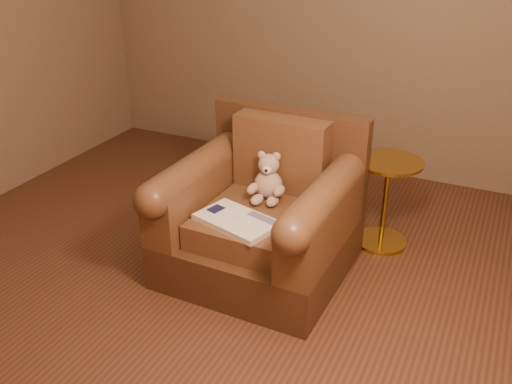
% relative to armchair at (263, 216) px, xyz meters
% --- Properties ---
extents(floor, '(4.00, 4.00, 0.00)m').
position_rel_armchair_xyz_m(floor, '(-0.35, -0.20, -0.37)').
color(floor, '#522D1C').
rests_on(floor, ground).
extents(armchair, '(1.07, 1.02, 0.94)m').
position_rel_armchair_xyz_m(armchair, '(0.00, 0.00, 0.00)').
color(armchair, '#432816').
rests_on(armchair, floor).
extents(teddy_bear, '(0.22, 0.26, 0.31)m').
position_rel_armchair_xyz_m(teddy_bear, '(-0.01, 0.09, 0.20)').
color(teddy_bear, tan).
rests_on(teddy_bear, armchair).
extents(guidebook, '(0.52, 0.39, 0.04)m').
position_rel_armchair_xyz_m(guidebook, '(-0.04, -0.29, 0.10)').
color(guidebook, beige).
rests_on(guidebook, armchair).
extents(side_table, '(0.44, 0.44, 0.62)m').
position_rel_armchair_xyz_m(side_table, '(0.62, 0.61, -0.03)').
color(side_table, gold).
rests_on(side_table, floor).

